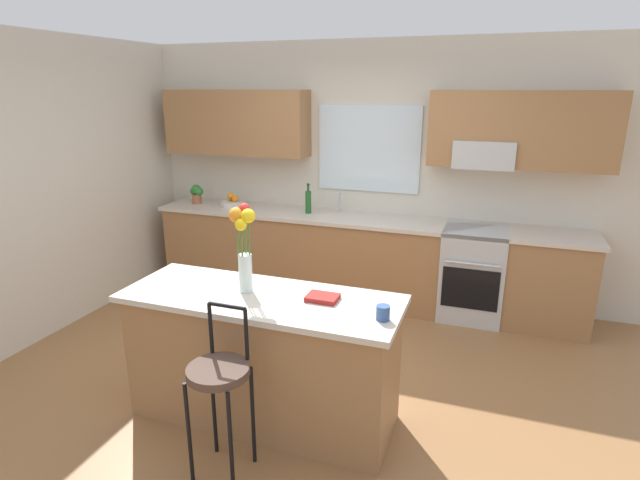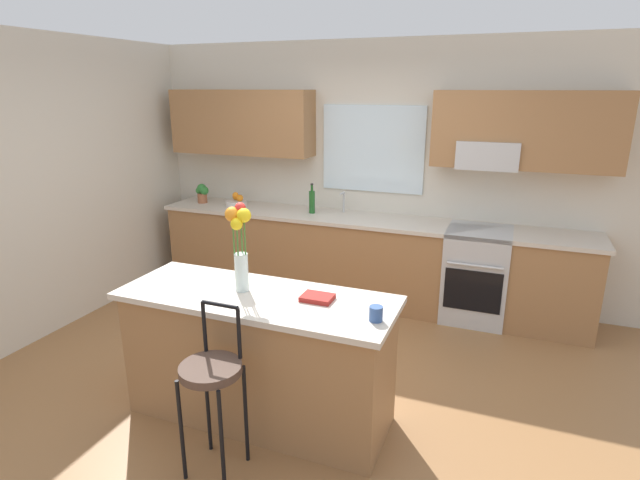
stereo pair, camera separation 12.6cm
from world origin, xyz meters
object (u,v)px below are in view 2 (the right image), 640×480
(bar_stool_near, at_px, (212,376))
(cookbook, at_px, (317,298))
(flower_vase, at_px, (240,241))
(fruit_bowl_oranges, at_px, (236,202))
(kitchen_island, at_px, (259,357))
(potted_plant_small, at_px, (202,192))
(mug_ceramic, at_px, (376,314))
(bottle_olive_oil, at_px, (312,201))
(oven_range, at_px, (476,274))

(bar_stool_near, height_order, cookbook, bar_stool_near)
(flower_vase, xyz_separation_m, fruit_bowl_oranges, (-1.32, 2.18, -0.30))
(kitchen_island, relative_size, potted_plant_small, 8.28)
(kitchen_island, relative_size, mug_ceramic, 20.64)
(cookbook, xyz_separation_m, fruit_bowl_oranges, (-1.85, 2.15, 0.03))
(kitchen_island, xyz_separation_m, fruit_bowl_oranges, (-1.45, 2.21, 0.51))
(mug_ceramic, bearing_deg, bottle_olive_oil, 120.27)
(mug_ceramic, xyz_separation_m, bottle_olive_oil, (-1.34, 2.29, 0.08))
(fruit_bowl_oranges, height_order, potted_plant_small, potted_plant_small)
(bar_stool_near, distance_m, fruit_bowl_oranges, 3.14)
(fruit_bowl_oranges, bearing_deg, potted_plant_small, -179.39)
(flower_vase, xyz_separation_m, potted_plant_small, (-1.77, 2.18, -0.22))
(flower_vase, xyz_separation_m, bottle_olive_oil, (-0.38, 2.18, -0.22))
(kitchen_island, relative_size, bar_stool_near, 1.78)
(kitchen_island, distance_m, cookbook, 0.63)
(flower_vase, distance_m, potted_plant_small, 2.82)
(bottle_olive_oil, height_order, potted_plant_small, bottle_olive_oil)
(bar_stool_near, relative_size, fruit_bowl_oranges, 4.34)
(kitchen_island, bearing_deg, bottle_olive_oil, 102.90)
(kitchen_island, bearing_deg, cookbook, 9.70)
(cookbook, bearing_deg, flower_vase, -175.85)
(mug_ceramic, relative_size, bottle_olive_oil, 0.28)
(bar_stool_near, relative_size, flower_vase, 1.74)
(potted_plant_small, bearing_deg, fruit_bowl_oranges, 0.61)
(cookbook, distance_m, potted_plant_small, 3.15)
(mug_ceramic, distance_m, bottle_olive_oil, 2.66)
(mug_ceramic, bearing_deg, bar_stool_near, -150.39)
(bar_stool_near, relative_size, potted_plant_small, 4.64)
(mug_ceramic, distance_m, fruit_bowl_oranges, 3.24)
(oven_range, height_order, bottle_olive_oil, bottle_olive_oil)
(bar_stool_near, xyz_separation_m, flower_vase, (-0.12, 0.59, 0.63))
(oven_range, bearing_deg, fruit_bowl_oranges, 179.39)
(bar_stool_near, height_order, flower_vase, flower_vase)
(kitchen_island, height_order, mug_ceramic, mug_ceramic)
(kitchen_island, height_order, potted_plant_small, potted_plant_small)
(mug_ceramic, xyz_separation_m, cookbook, (-0.43, 0.15, -0.03))
(bottle_olive_oil, relative_size, potted_plant_small, 1.44)
(fruit_bowl_oranges, relative_size, bottle_olive_oil, 0.74)
(mug_ceramic, relative_size, potted_plant_small, 0.40)
(bar_stool_near, distance_m, cookbook, 0.80)
(flower_vase, height_order, fruit_bowl_oranges, flower_vase)
(oven_range, distance_m, potted_plant_small, 3.20)
(oven_range, bearing_deg, mug_ceramic, -100.30)
(oven_range, xyz_separation_m, bar_stool_near, (-1.25, -2.74, 0.18))
(bar_stool_near, bearing_deg, bottle_olive_oil, 100.37)
(mug_ceramic, height_order, potted_plant_small, potted_plant_small)
(cookbook, bearing_deg, mug_ceramic, -19.64)
(fruit_bowl_oranges, distance_m, bottle_olive_oil, 0.94)
(fruit_bowl_oranges, bearing_deg, kitchen_island, -56.83)
(cookbook, bearing_deg, kitchen_island, -170.30)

